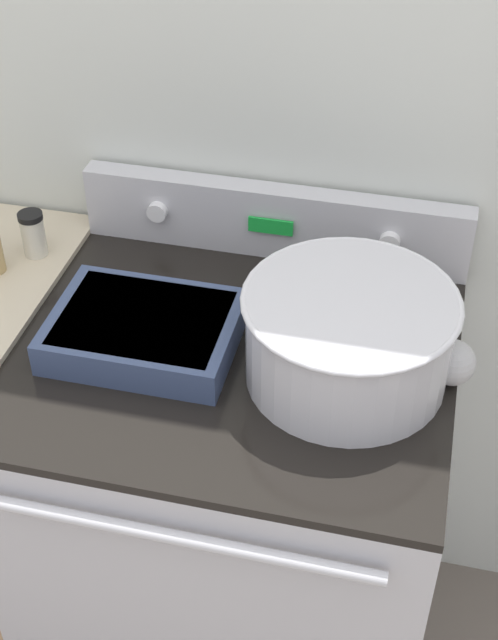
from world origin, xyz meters
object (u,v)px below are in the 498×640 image
object	(u,v)px
spice_jar_black_cap	(33,234)
casserole_dish	(144,329)
mixing_bowl	(348,334)
ladle	(452,360)

from	to	relation	value
spice_jar_black_cap	casserole_dish	bearing A→B (deg)	-34.35
mixing_bowl	ladle	bearing A→B (deg)	12.83
ladle	mixing_bowl	bearing A→B (deg)	-167.17
mixing_bowl	spice_jar_black_cap	bearing A→B (deg)	162.95
casserole_dish	ladle	world-z (taller)	ladle
spice_jar_black_cap	mixing_bowl	bearing A→B (deg)	-17.05
ladle	spice_jar_black_cap	xyz separation A→B (m)	(-0.84, 0.16, 0.02)
mixing_bowl	casserole_dish	bearing A→B (deg)	-179.68
casserole_dish	ladle	bearing A→B (deg)	4.49
spice_jar_black_cap	ladle	bearing A→B (deg)	-10.98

